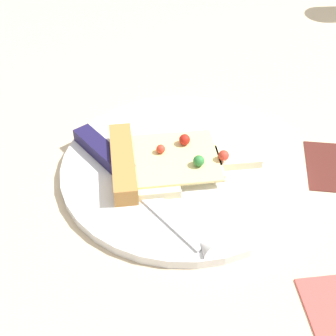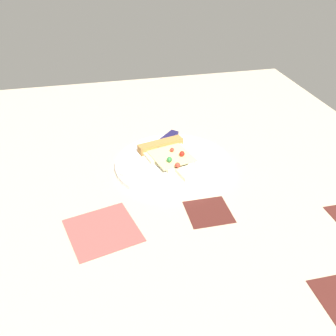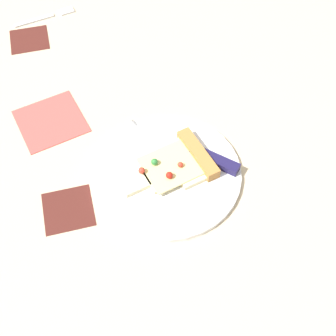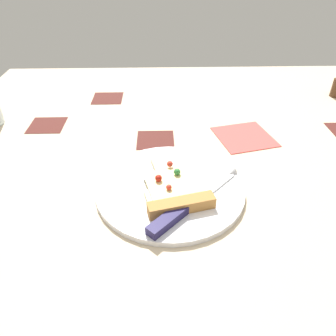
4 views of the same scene
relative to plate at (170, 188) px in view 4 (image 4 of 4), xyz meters
The scene contains 5 objects.
ground_plane 11.26cm from the plate, 28.25° to the left, with size 136.07×136.07×3.00cm.
plate is the anchor object (origin of this frame).
pizza_slice 2.88cm from the plate, 75.78° to the right, with size 13.30×18.78×2.63cm.
knife 7.01cm from the plate, 64.69° to the right, with size 18.21×18.69×2.45cm.
napkin 27.66cm from the plate, 46.54° to the left, with size 13.00×13.00×0.40cm, color #E54C47.
Camera 4 is at (-11.53, -53.39, 40.09)cm, focal length 34.18 mm.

